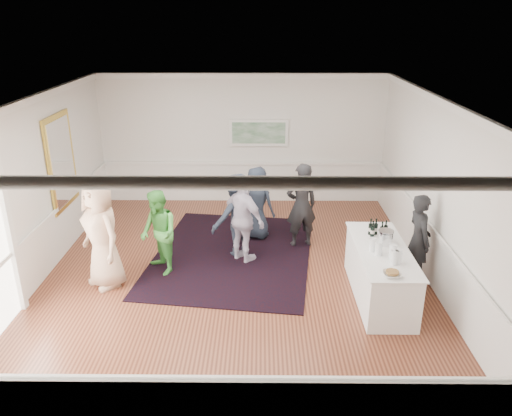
{
  "coord_description": "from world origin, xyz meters",
  "views": [
    {
      "loc": [
        0.45,
        -8.08,
        4.51
      ],
      "look_at": [
        0.37,
        0.2,
        1.27
      ],
      "focal_mm": 35.0,
      "sensor_mm": 36.0,
      "label": 1
    }
  ],
  "objects_px": {
    "guest_green": "(159,233)",
    "nut_bowl": "(392,273)",
    "guest_navy": "(257,203)",
    "guest_tan": "(102,233)",
    "serving_table": "(380,273)",
    "guest_dark_b": "(301,205)",
    "ice_bucket": "(385,238)",
    "bartender": "(419,240)",
    "guest_dark_a": "(238,216)",
    "guest_lilac": "(243,219)"
  },
  "relations": [
    {
      "from": "guest_dark_a",
      "to": "guest_navy",
      "type": "distance_m",
      "value": 0.92
    },
    {
      "from": "guest_lilac",
      "to": "ice_bucket",
      "type": "relative_size",
      "value": 6.64
    },
    {
      "from": "guest_tan",
      "to": "guest_dark_a",
      "type": "distance_m",
      "value": 2.58
    },
    {
      "from": "guest_tan",
      "to": "ice_bucket",
      "type": "bearing_deg",
      "value": 43.2
    },
    {
      "from": "guest_dark_b",
      "to": "ice_bucket",
      "type": "distance_m",
      "value": 2.24
    },
    {
      "from": "bartender",
      "to": "guest_navy",
      "type": "bearing_deg",
      "value": 48.09
    },
    {
      "from": "guest_lilac",
      "to": "guest_green",
      "type": "bearing_deg",
      "value": 60.16
    },
    {
      "from": "guest_dark_b",
      "to": "guest_navy",
      "type": "relative_size",
      "value": 1.13
    },
    {
      "from": "guest_green",
      "to": "nut_bowl",
      "type": "bearing_deg",
      "value": 30.74
    },
    {
      "from": "bartender",
      "to": "guest_dark_a",
      "type": "bearing_deg",
      "value": 63.67
    },
    {
      "from": "nut_bowl",
      "to": "guest_dark_a",
      "type": "bearing_deg",
      "value": 133.75
    },
    {
      "from": "serving_table",
      "to": "nut_bowl",
      "type": "height_order",
      "value": "nut_bowl"
    },
    {
      "from": "serving_table",
      "to": "guest_dark_b",
      "type": "xyz_separation_m",
      "value": [
        -1.18,
        2.02,
        0.43
      ]
    },
    {
      "from": "guest_dark_a",
      "to": "nut_bowl",
      "type": "height_order",
      "value": "guest_dark_a"
    },
    {
      "from": "guest_dark_a",
      "to": "guest_navy",
      "type": "height_order",
      "value": "guest_dark_a"
    },
    {
      "from": "bartender",
      "to": "guest_tan",
      "type": "relative_size",
      "value": 0.85
    },
    {
      "from": "guest_green",
      "to": "guest_dark_b",
      "type": "relative_size",
      "value": 0.9
    },
    {
      "from": "guest_tan",
      "to": "guest_green",
      "type": "relative_size",
      "value": 1.24
    },
    {
      "from": "guest_green",
      "to": "guest_navy",
      "type": "bearing_deg",
      "value": 97.23
    },
    {
      "from": "serving_table",
      "to": "ice_bucket",
      "type": "distance_m",
      "value": 0.6
    },
    {
      "from": "guest_tan",
      "to": "guest_lilac",
      "type": "distance_m",
      "value": 2.58
    },
    {
      "from": "serving_table",
      "to": "ice_bucket",
      "type": "bearing_deg",
      "value": 64.97
    },
    {
      "from": "guest_lilac",
      "to": "guest_dark_b",
      "type": "height_order",
      "value": "guest_dark_b"
    },
    {
      "from": "bartender",
      "to": "nut_bowl",
      "type": "bearing_deg",
      "value": 142.31
    },
    {
      "from": "guest_dark_b",
      "to": "nut_bowl",
      "type": "relative_size",
      "value": 6.28
    },
    {
      "from": "guest_green",
      "to": "nut_bowl",
      "type": "xyz_separation_m",
      "value": [
        3.78,
        -1.75,
        0.15
      ]
    },
    {
      "from": "ice_bucket",
      "to": "guest_navy",
      "type": "bearing_deg",
      "value": 133.88
    },
    {
      "from": "serving_table",
      "to": "nut_bowl",
      "type": "relative_size",
      "value": 7.96
    },
    {
      "from": "guest_lilac",
      "to": "bartender",
      "type": "bearing_deg",
      "value": -152.46
    },
    {
      "from": "guest_tan",
      "to": "guest_green",
      "type": "xyz_separation_m",
      "value": [
        0.88,
        0.46,
        -0.19
      ]
    },
    {
      "from": "guest_navy",
      "to": "bartender",
      "type": "bearing_deg",
      "value": 174.73
    },
    {
      "from": "ice_bucket",
      "to": "guest_dark_a",
      "type": "bearing_deg",
      "value": 150.98
    },
    {
      "from": "serving_table",
      "to": "guest_navy",
      "type": "bearing_deg",
      "value": 130.71
    },
    {
      "from": "guest_tan",
      "to": "bartender",
      "type": "bearing_deg",
      "value": 46.83
    },
    {
      "from": "bartender",
      "to": "ice_bucket",
      "type": "height_order",
      "value": "bartender"
    },
    {
      "from": "serving_table",
      "to": "bartender",
      "type": "height_order",
      "value": "bartender"
    },
    {
      "from": "guest_navy",
      "to": "nut_bowl",
      "type": "relative_size",
      "value": 5.56
    },
    {
      "from": "nut_bowl",
      "to": "guest_green",
      "type": "bearing_deg",
      "value": 155.15
    },
    {
      "from": "bartender",
      "to": "guest_dark_b",
      "type": "xyz_separation_m",
      "value": [
        -1.92,
        1.53,
        0.05
      ]
    },
    {
      "from": "guest_green",
      "to": "ice_bucket",
      "type": "height_order",
      "value": "guest_green"
    },
    {
      "from": "nut_bowl",
      "to": "guest_lilac",
      "type": "bearing_deg",
      "value": 135.37
    },
    {
      "from": "guest_tan",
      "to": "guest_green",
      "type": "bearing_deg",
      "value": 73.5
    },
    {
      "from": "guest_navy",
      "to": "serving_table",
      "type": "bearing_deg",
      "value": 159.73
    },
    {
      "from": "guest_dark_a",
      "to": "ice_bucket",
      "type": "distance_m",
      "value": 2.89
    },
    {
      "from": "serving_table",
      "to": "guest_green",
      "type": "height_order",
      "value": "guest_green"
    },
    {
      "from": "bartender",
      "to": "nut_bowl",
      "type": "distance_m",
      "value": 1.62
    },
    {
      "from": "ice_bucket",
      "to": "nut_bowl",
      "type": "height_order",
      "value": "ice_bucket"
    },
    {
      "from": "guest_lilac",
      "to": "guest_tan",
      "type": "bearing_deg",
      "value": 64.11
    },
    {
      "from": "bartender",
      "to": "guest_dark_b",
      "type": "height_order",
      "value": "guest_dark_b"
    },
    {
      "from": "serving_table",
      "to": "guest_dark_a",
      "type": "xyz_separation_m",
      "value": [
        -2.44,
        1.57,
        0.38
      ]
    }
  ]
}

